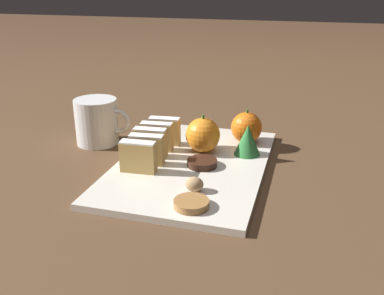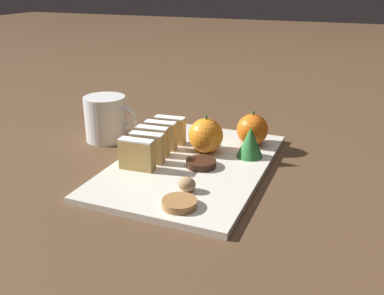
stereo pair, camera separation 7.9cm
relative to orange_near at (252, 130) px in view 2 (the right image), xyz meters
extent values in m
plane|color=#513823|center=(-0.08, -0.13, -0.04)|extent=(6.00, 6.00, 0.00)
cube|color=silver|center=(-0.08, -0.13, -0.04)|extent=(0.27, 0.41, 0.01)
cube|color=tan|center=(-0.16, -0.20, -0.01)|extent=(0.06, 0.03, 0.05)
cube|color=white|center=(-0.16, -0.20, 0.02)|extent=(0.06, 0.03, 0.00)
cube|color=tan|center=(-0.16, -0.16, -0.01)|extent=(0.07, 0.03, 0.05)
cube|color=white|center=(-0.16, -0.16, 0.02)|extent=(0.06, 0.03, 0.00)
cube|color=tan|center=(-0.17, -0.13, -0.01)|extent=(0.07, 0.03, 0.05)
cube|color=white|center=(-0.17, -0.13, 0.02)|extent=(0.06, 0.03, 0.00)
cube|color=tan|center=(-0.17, -0.09, -0.01)|extent=(0.07, 0.03, 0.05)
cube|color=white|center=(-0.17, -0.09, 0.02)|extent=(0.06, 0.03, 0.00)
cube|color=tan|center=(-0.16, -0.06, -0.01)|extent=(0.07, 0.03, 0.05)
cube|color=white|center=(-0.16, -0.06, 0.02)|extent=(0.06, 0.03, 0.00)
sphere|color=orange|center=(0.00, 0.00, 0.00)|extent=(0.06, 0.06, 0.06)
cylinder|color=#38702D|center=(0.00, 0.00, 0.04)|extent=(0.01, 0.01, 0.01)
sphere|color=orange|center=(-0.07, -0.07, 0.00)|extent=(0.07, 0.07, 0.07)
cylinder|color=#38702D|center=(-0.07, -0.07, 0.04)|extent=(0.00, 0.01, 0.01)
ellipsoid|color=tan|center=(-0.04, -0.24, -0.02)|extent=(0.03, 0.02, 0.02)
cylinder|color=#381E14|center=(-0.06, -0.14, -0.03)|extent=(0.06, 0.06, 0.01)
cylinder|color=#A3703D|center=(-0.03, -0.30, -0.03)|extent=(0.05, 0.05, 0.01)
cone|color=#2D7538|center=(0.01, -0.07, 0.00)|extent=(0.05, 0.05, 0.06)
cylinder|color=white|center=(-0.31, -0.06, 0.00)|extent=(0.09, 0.09, 0.10)
torus|color=white|center=(-0.26, -0.06, 0.01)|extent=(0.05, 0.01, 0.05)
camera|label=1|loc=(0.12, -0.84, 0.29)|focal=40.00mm
camera|label=2|loc=(0.20, -0.82, 0.29)|focal=40.00mm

